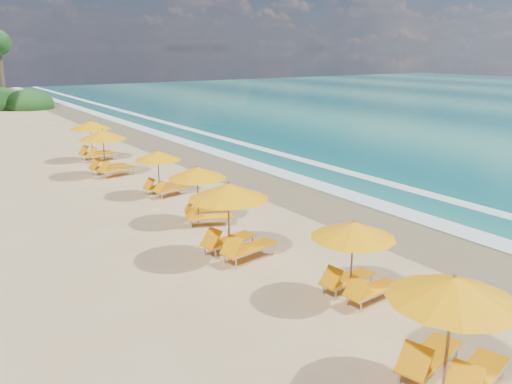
% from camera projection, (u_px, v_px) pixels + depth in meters
% --- Properties ---
extents(ground, '(160.00, 160.00, 0.00)m').
position_uv_depth(ground, '(256.00, 224.00, 19.32)').
color(ground, tan).
rests_on(ground, ground).
extents(wet_sand, '(4.00, 160.00, 0.01)m').
position_uv_depth(wet_sand, '(338.00, 206.00, 21.44)').
color(wet_sand, olive).
rests_on(wet_sand, ground).
extents(surf_foam, '(4.00, 160.00, 0.01)m').
position_uv_depth(surf_foam, '(385.00, 196.00, 22.88)').
color(surf_foam, white).
rests_on(surf_foam, ground).
extents(station_1, '(2.98, 2.89, 2.39)m').
position_uv_depth(station_1, '(453.00, 323.00, 9.64)').
color(station_1, olive).
rests_on(station_1, ground).
extents(station_2, '(2.44, 2.29, 2.15)m').
position_uv_depth(station_2, '(356.00, 254.00, 13.25)').
color(station_2, olive).
rests_on(station_2, ground).
extents(station_3, '(2.92, 2.79, 2.44)m').
position_uv_depth(station_3, '(233.00, 215.00, 15.85)').
color(station_3, olive).
rests_on(station_3, ground).
extents(station_4, '(2.81, 2.78, 2.16)m').
position_uv_depth(station_4, '(202.00, 191.00, 19.15)').
color(station_4, olive).
rests_on(station_4, ground).
extents(station_5, '(2.45, 2.34, 2.03)m').
position_uv_depth(station_5, '(162.00, 170.00, 22.78)').
color(station_5, olive).
rests_on(station_5, ground).
extents(station_6, '(2.91, 2.79, 2.40)m').
position_uv_depth(station_6, '(107.00, 149.00, 26.29)').
color(station_6, olive).
rests_on(station_6, ground).
extents(station_7, '(2.88, 2.78, 2.33)m').
position_uv_depth(station_7, '(94.00, 138.00, 29.96)').
color(station_7, olive).
rests_on(station_7, ground).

